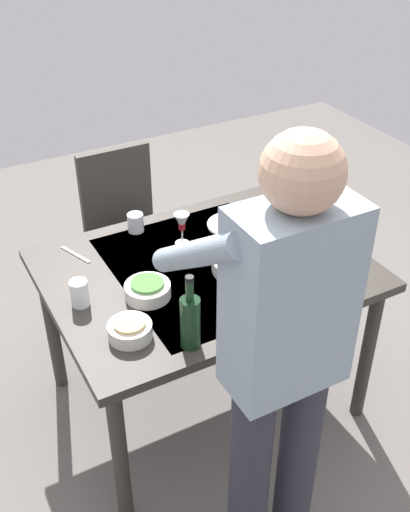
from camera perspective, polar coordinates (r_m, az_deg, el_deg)
ground_plane at (r=3.10m, az=0.00°, el=-12.73°), size 6.00×6.00×0.00m
dining_table at (r=2.64m, az=0.00°, el=-2.39°), size 1.31×0.99×0.77m
chair_near at (r=3.39m, az=-7.34°, el=3.07°), size 0.40×0.40×0.91m
person_server at (r=1.91m, az=6.98°, el=-8.89°), size 0.42×0.61×1.69m
wine_bottle at (r=2.14m, az=-1.36°, el=-5.93°), size 0.07×0.07×0.30m
wine_glass_left at (r=2.68m, az=-2.14°, el=2.99°), size 0.07×0.07×0.15m
water_cup_near_left at (r=2.82m, az=-6.38°, el=3.06°), size 0.07×0.07×0.09m
water_cup_near_right at (r=2.40m, az=-11.46°, el=-3.30°), size 0.07×0.07×0.11m
serving_bowl_pasta at (r=2.56m, az=3.95°, el=-0.58°), size 0.30×0.30×0.07m
side_bowl_salad at (r=2.42m, az=-5.28°, el=-3.06°), size 0.18×0.18×0.07m
side_bowl_bread at (r=2.24m, az=-6.89°, el=-6.69°), size 0.16×0.16×0.07m
dinner_plate_near at (r=2.86m, az=2.50°, el=2.88°), size 0.23×0.23×0.01m
table_knife at (r=2.59m, az=11.05°, el=-1.65°), size 0.08×0.19×0.00m
table_fork at (r=2.72m, az=-11.77°, el=0.13°), size 0.08×0.17×0.00m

